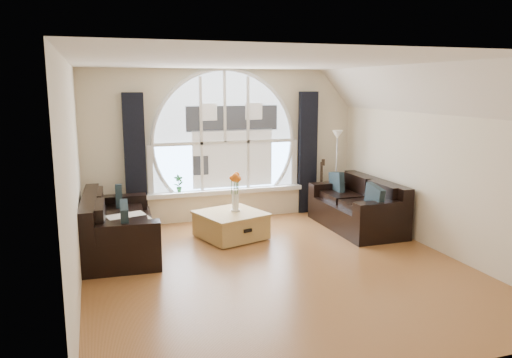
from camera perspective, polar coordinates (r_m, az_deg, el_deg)
name	(u,v)px	position (r m, az deg, el deg)	size (l,w,h in m)	color
ground	(277,267)	(6.83, 2.39, -10.03)	(5.00, 5.50, 0.01)	brown
ceiling	(278,62)	(6.40, 2.59, 13.21)	(5.00, 5.50, 0.01)	silver
wall_back	(224,145)	(9.08, -3.66, 3.93)	(5.00, 0.01, 2.70)	beige
wall_front	(401,224)	(4.08, 16.27, -4.92)	(5.00, 0.01, 2.70)	beige
wall_left	(74,180)	(6.08, -20.15, -0.09)	(0.01, 5.50, 2.70)	beige
wall_right	(438,160)	(7.72, 20.14, 2.09)	(0.01, 5.50, 2.70)	beige
attic_slope	(425,90)	(7.46, 18.81, 9.62)	(0.92, 5.50, 0.72)	silver
arched_window	(224,130)	(9.02, -3.63, 5.64)	(2.60, 0.06, 2.15)	silver
window_sill	(226,191)	(9.12, -3.44, -1.39)	(2.90, 0.22, 0.08)	white
window_frame	(225,130)	(8.99, -3.58, 5.62)	(2.76, 0.08, 2.15)	white
neighbor_house	(233,137)	(9.06, -2.68, 4.87)	(1.70, 0.02, 1.50)	silver
curtain_left	(135,161)	(8.73, -13.66, 2.04)	(0.35, 0.12, 2.30)	black
curtain_right	(307,153)	(9.52, 5.91, 2.99)	(0.35, 0.12, 2.30)	black
sofa_left	(119,226)	(7.54, -15.41, -5.21)	(0.98, 1.95, 0.87)	black
sofa_right	(356,205)	(8.67, 11.40, -2.97)	(0.94, 1.88, 0.84)	black
coffee_chest	(231,224)	(8.01, -2.89, -5.16)	(0.95, 0.95, 0.46)	#AD8946
throw_blanket	(130,222)	(7.35, -14.22, -4.76)	(0.55, 0.55, 0.10)	silver
vase_flowers	(235,187)	(7.95, -2.39, -0.95)	(0.24, 0.24, 0.70)	white
floor_lamp	(336,173)	(9.41, 9.17, 0.66)	(0.24, 0.24, 1.60)	#B2B2B2
guitar	(320,186)	(9.55, 7.34, -0.79)	(0.36, 0.24, 1.06)	brown
potted_plant	(179,183)	(8.91, -8.84, -0.51)	(0.16, 0.11, 0.31)	#1E6023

